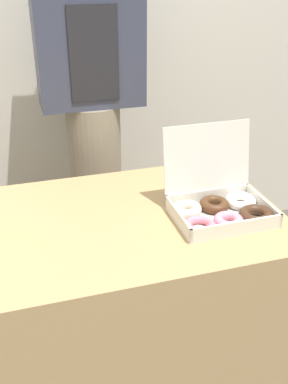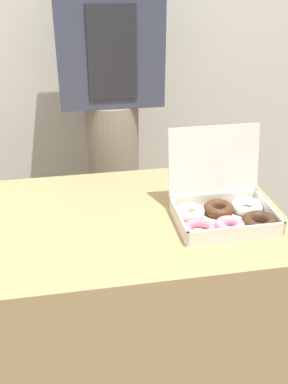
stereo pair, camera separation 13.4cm
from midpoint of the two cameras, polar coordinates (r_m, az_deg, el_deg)
ground_plane at (r=1.92m, az=-6.78°, el=-22.40°), size 14.00×14.00×0.00m
wall_back at (r=2.24m, az=-13.86°, el=22.58°), size 10.00×0.05×2.60m
table at (r=1.66m, az=-7.47°, el=-14.38°), size 1.19×0.69×0.72m
donut_box at (r=1.46m, az=7.22°, el=-1.73°), size 0.33×0.28×0.27m
person_customer at (r=1.99m, az=-8.57°, el=11.10°), size 0.43×0.24×1.69m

